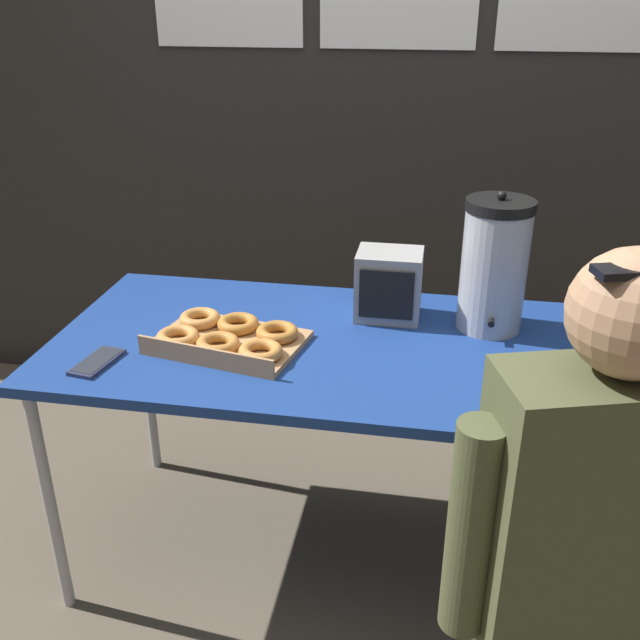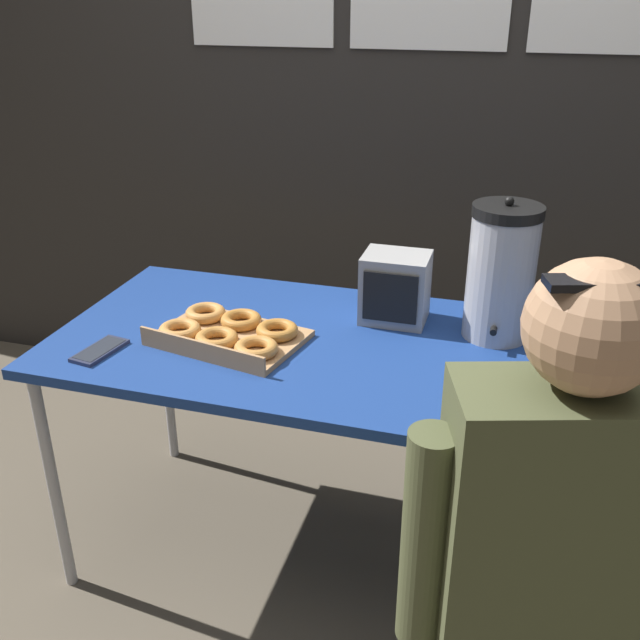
# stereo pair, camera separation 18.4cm
# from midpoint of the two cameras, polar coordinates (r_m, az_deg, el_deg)

# --- Properties ---
(ground_plane) EXTENTS (12.00, 12.00, 0.00)m
(ground_plane) POSITION_cam_midpoint_polar(r_m,az_deg,el_deg) (2.27, 0.13, -18.34)
(ground_plane) COLOR brown
(back_wall) EXTENTS (6.00, 0.11, 2.80)m
(back_wall) POSITION_cam_midpoint_polar(r_m,az_deg,el_deg) (2.61, 4.13, 21.64)
(back_wall) COLOR #282623
(back_wall) RESTS_ON ground
(folding_table) EXTENTS (1.60, 0.74, 0.72)m
(folding_table) POSITION_cam_midpoint_polar(r_m,az_deg,el_deg) (1.87, 0.15, -3.13)
(folding_table) COLOR navy
(folding_table) RESTS_ON ground
(donut_box) EXTENTS (0.41, 0.32, 0.05)m
(donut_box) POSITION_cam_midpoint_polar(r_m,az_deg,el_deg) (1.86, -10.22, -1.49)
(donut_box) COLOR tan
(donut_box) RESTS_ON folding_table
(coffee_urn) EXTENTS (0.18, 0.20, 0.38)m
(coffee_urn) POSITION_cam_midpoint_polar(r_m,az_deg,el_deg) (1.91, 11.10, 4.25)
(coffee_urn) COLOR #B7B7BC
(coffee_urn) RESTS_ON folding_table
(cell_phone) EXTENTS (0.09, 0.16, 0.01)m
(cell_phone) POSITION_cam_midpoint_polar(r_m,az_deg,el_deg) (1.86, -20.14, -3.25)
(cell_phone) COLOR #2D334C
(cell_phone) RESTS_ON folding_table
(space_heater) EXTENTS (0.18, 0.15, 0.19)m
(space_heater) POSITION_cam_midpoint_polar(r_m,az_deg,el_deg) (1.97, 2.86, 2.78)
(space_heater) COLOR #9E9E9E
(space_heater) RESTS_ON folding_table
(person_seated) EXTENTS (0.50, 0.29, 1.22)m
(person_seated) POSITION_cam_midpoint_polar(r_m,az_deg,el_deg) (1.43, 16.50, -19.12)
(person_seated) COLOR #33332D
(person_seated) RESTS_ON ground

